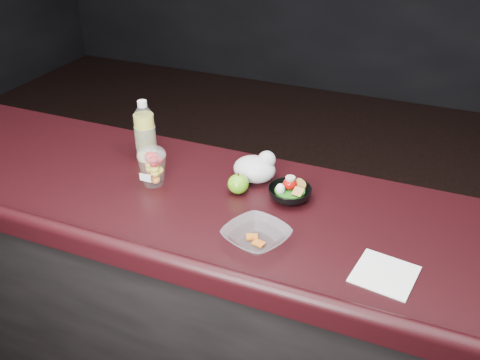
{
  "coord_description": "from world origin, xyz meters",
  "views": [
    {
      "loc": [
        0.61,
        -1.04,
        1.99
      ],
      "look_at": [
        0.04,
        0.33,
        1.1
      ],
      "focal_mm": 40.0,
      "sensor_mm": 36.0,
      "label": 1
    }
  ],
  "objects_px": {
    "lemonade_bottle": "(145,135)",
    "snack_bowl": "(289,192)",
    "takeout_bowl": "(256,236)",
    "green_apple": "(238,184)",
    "fruit_cup": "(152,165)"
  },
  "relations": [
    {
      "from": "lemonade_bottle",
      "to": "fruit_cup",
      "type": "bearing_deg",
      "value": -52.0
    },
    {
      "from": "fruit_cup",
      "to": "green_apple",
      "type": "relative_size",
      "value": 1.89
    },
    {
      "from": "lemonade_bottle",
      "to": "green_apple",
      "type": "distance_m",
      "value": 0.43
    },
    {
      "from": "lemonade_bottle",
      "to": "takeout_bowl",
      "type": "distance_m",
      "value": 0.66
    },
    {
      "from": "fruit_cup",
      "to": "green_apple",
      "type": "height_order",
      "value": "fruit_cup"
    },
    {
      "from": "lemonade_bottle",
      "to": "green_apple",
      "type": "xyz_separation_m",
      "value": [
        0.41,
        -0.09,
        -0.06
      ]
    },
    {
      "from": "fruit_cup",
      "to": "takeout_bowl",
      "type": "distance_m",
      "value": 0.49
    },
    {
      "from": "fruit_cup",
      "to": "snack_bowl",
      "type": "xyz_separation_m",
      "value": [
        0.47,
        0.09,
        -0.05
      ]
    },
    {
      "from": "takeout_bowl",
      "to": "lemonade_bottle",
      "type": "bearing_deg",
      "value": 150.21
    },
    {
      "from": "snack_bowl",
      "to": "green_apple",
      "type": "bearing_deg",
      "value": -171.32
    },
    {
      "from": "fruit_cup",
      "to": "snack_bowl",
      "type": "height_order",
      "value": "fruit_cup"
    },
    {
      "from": "takeout_bowl",
      "to": "green_apple",
      "type": "bearing_deg",
      "value": 123.65
    },
    {
      "from": "lemonade_bottle",
      "to": "snack_bowl",
      "type": "xyz_separation_m",
      "value": [
        0.59,
        -0.06,
        -0.07
      ]
    },
    {
      "from": "green_apple",
      "to": "takeout_bowl",
      "type": "relative_size",
      "value": 0.32
    },
    {
      "from": "fruit_cup",
      "to": "lemonade_bottle",
      "type": "bearing_deg",
      "value": 128.0
    }
  ]
}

